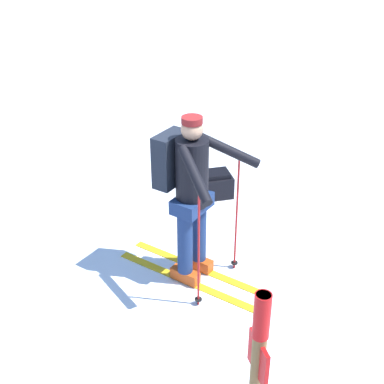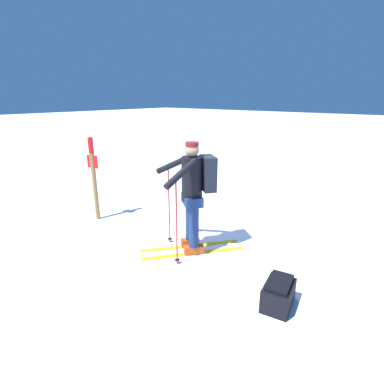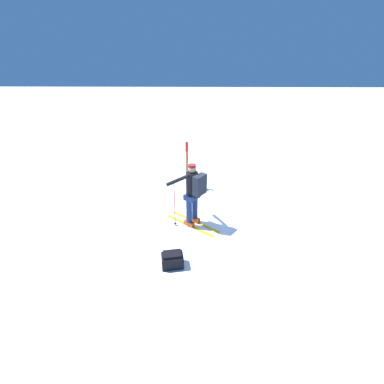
{
  "view_description": "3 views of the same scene",
  "coord_description": "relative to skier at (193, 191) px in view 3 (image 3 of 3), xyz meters",
  "views": [
    {
      "loc": [
        4.26,
        -0.06,
        3.4
      ],
      "look_at": [
        -0.09,
        0.22,
        0.97
      ],
      "focal_mm": 50.0,
      "sensor_mm": 36.0,
      "label": 1
    },
    {
      "loc": [
        -2.79,
        3.48,
        2.34
      ],
      "look_at": [
        -0.09,
        0.22,
        0.97
      ],
      "focal_mm": 28.0,
      "sensor_mm": 36.0,
      "label": 2
    },
    {
      "loc": [
        -5.9,
        0.09,
        3.96
      ],
      "look_at": [
        -0.09,
        0.22,
        0.97
      ],
      "focal_mm": 24.0,
      "sensor_mm": 36.0,
      "label": 3
    }
  ],
  "objects": [
    {
      "name": "ground_plane",
      "position": [
        0.11,
        -0.2,
        -0.99
      ],
      "size": [
        80.0,
        80.0,
        0.0
      ],
      "primitive_type": "plane",
      "color": "white"
    },
    {
      "name": "skier",
      "position": [
        0.0,
        0.0,
        0.0
      ],
      "size": [
        1.28,
        1.48,
        1.71
      ],
      "color": "gold",
      "rests_on": "ground_plane"
    },
    {
      "name": "dropped_backpack",
      "position": [
        -1.59,
        0.41,
        -0.83
      ],
      "size": [
        0.38,
        0.51,
        0.34
      ],
      "color": "black",
      "rests_on": "ground_plane"
    },
    {
      "name": "trail_marker",
      "position": [
        2.26,
        0.25,
        -0.04
      ],
      "size": [
        0.24,
        0.09,
        1.61
      ],
      "color": "olive",
      "rests_on": "ground_plane"
    }
  ]
}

